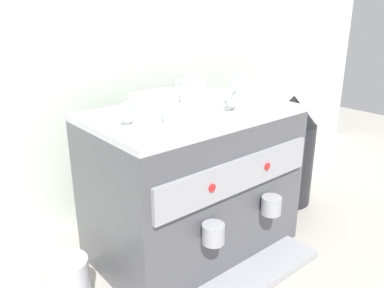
{
  "coord_description": "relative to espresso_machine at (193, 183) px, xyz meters",
  "views": [
    {
      "loc": [
        -0.68,
        -0.8,
        0.71
      ],
      "look_at": [
        0.0,
        0.0,
        0.34
      ],
      "focal_mm": 36.56,
      "sensor_mm": 36.0,
      "label": 1
    }
  ],
  "objects": [
    {
      "name": "ground_plane",
      "position": [
        0.0,
        0.0,
        -0.22
      ],
      "size": [
        4.0,
        4.0,
        0.0
      ],
      "primitive_type": "plane",
      "color": "#9E998E"
    },
    {
      "name": "tiled_backsplash_wall",
      "position": [
        0.0,
        0.35,
        0.24
      ],
      "size": [
        2.8,
        0.03,
        0.92
      ],
      "primitive_type": "cube",
      "color": "silver",
      "rests_on": "ground_plane"
    },
    {
      "name": "espresso_machine",
      "position": [
        0.0,
        0.0,
        0.0
      ],
      "size": [
        0.58,
        0.47,
        0.44
      ],
      "color": "#4C4C51",
      "rests_on": "ground_plane"
    },
    {
      "name": "ceramic_cup_0",
      "position": [
        -0.01,
        -0.01,
        0.26
      ],
      "size": [
        0.09,
        0.09,
        0.07
      ],
      "color": "silver",
      "rests_on": "espresso_machine"
    },
    {
      "name": "ceramic_cup_1",
      "position": [
        0.11,
        0.12,
        0.25
      ],
      "size": [
        0.07,
        0.1,
        0.06
      ],
      "color": "silver",
      "rests_on": "espresso_machine"
    },
    {
      "name": "ceramic_cup_2",
      "position": [
        -0.16,
        -0.01,
        0.26
      ],
      "size": [
        0.12,
        0.08,
        0.07
      ],
      "color": "silver",
      "rests_on": "espresso_machine"
    },
    {
      "name": "ceramic_cup_3",
      "position": [
        0.12,
        -0.07,
        0.26
      ],
      "size": [
        0.12,
        0.08,
        0.08
      ],
      "color": "silver",
      "rests_on": "espresso_machine"
    },
    {
      "name": "ceramic_bowl_0",
      "position": [
        -0.03,
        0.09,
        0.24
      ],
      "size": [
        0.12,
        0.12,
        0.04
      ],
      "color": "white",
      "rests_on": "espresso_machine"
    },
    {
      "name": "ceramic_bowl_1",
      "position": [
        -0.11,
        -0.1,
        0.24
      ],
      "size": [
        0.11,
        0.11,
        0.04
      ],
      "color": "white",
      "rests_on": "espresso_machine"
    },
    {
      "name": "coffee_grinder",
      "position": [
        0.47,
        0.01,
        -0.01
      ],
      "size": [
        0.18,
        0.18,
        0.41
      ],
      "color": "black",
      "rests_on": "ground_plane"
    },
    {
      "name": "milk_pitcher",
      "position": [
        -0.4,
        -0.0,
        -0.15
      ],
      "size": [
        0.1,
        0.1,
        0.13
      ],
      "primitive_type": "cylinder",
      "color": "#B7B7BC",
      "rests_on": "ground_plane"
    }
  ]
}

